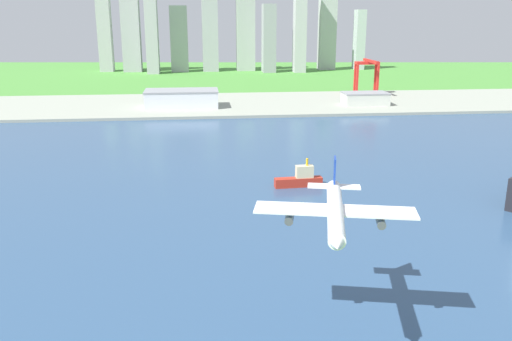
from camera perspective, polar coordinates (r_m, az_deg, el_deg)
ground_plane at (r=334.89m, az=-1.26°, el=1.76°), size 2400.00×2400.00×0.00m
water_bay at (r=277.34m, az=-0.20°, el=-1.25°), size 840.00×360.00×0.15m
industrial_pier at (r=520.56m, az=-3.06°, el=7.00°), size 840.00×140.00×2.50m
airplane_landing at (r=138.50m, az=8.35°, el=-4.30°), size 42.32×44.82×13.26m
tugboat_small at (r=270.14m, az=4.68°, el=-0.90°), size 24.15×6.24×14.35m
port_crane_red at (r=588.63m, az=11.68°, el=10.47°), size 24.67×44.66×36.52m
warehouse_main at (r=498.94m, az=-7.84°, el=7.54°), size 66.06×34.85×15.58m
warehouse_annex at (r=517.99m, az=11.43°, el=7.46°), size 41.57×24.73×11.58m
distant_skyline at (r=847.75m, az=-4.04°, el=14.72°), size 412.02×64.91×158.30m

